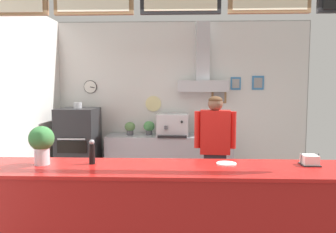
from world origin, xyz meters
name	(u,v)px	position (x,y,z in m)	size (l,w,h in m)	color
back_wall_assembly	(182,98)	(0.02, 2.59, 1.59)	(4.65, 3.25, 2.99)	gray
service_counter	(180,226)	(0.00, -0.55, 0.54)	(3.76, 0.70, 1.09)	#B21916
back_prep_counter	(169,162)	(-0.20, 2.36, 0.46)	(2.20, 0.60, 0.94)	#A3A5AD
pizza_oven	(79,150)	(-1.75, 2.11, 0.72)	(0.64, 0.74, 1.53)	#232326
shop_worker	(215,153)	(0.46, 0.94, 0.91)	(0.55, 0.25, 1.68)	#232328
espresso_machine	(173,125)	(-0.14, 2.33, 1.13)	(0.54, 0.52, 0.38)	silver
potted_thyme	(130,128)	(-0.90, 2.35, 1.07)	(0.19, 0.19, 0.23)	#4C4C51
potted_rosemary	(220,129)	(0.70, 2.39, 1.05)	(0.15, 0.15, 0.19)	#4C4C51
potted_basil	(149,127)	(-0.56, 2.39, 1.08)	(0.20, 0.20, 0.25)	#4C4C51
napkin_holder	(310,160)	(1.19, -0.43, 1.13)	(0.16, 0.16, 0.11)	#262628
pepper_grinder	(92,152)	(-0.82, -0.46, 1.20)	(0.06, 0.06, 0.23)	black
condiment_plate	(226,164)	(0.43, -0.43, 1.09)	(0.19, 0.19, 0.01)	white
basil_vase	(42,143)	(-1.27, -0.51, 1.29)	(0.23, 0.23, 0.36)	silver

